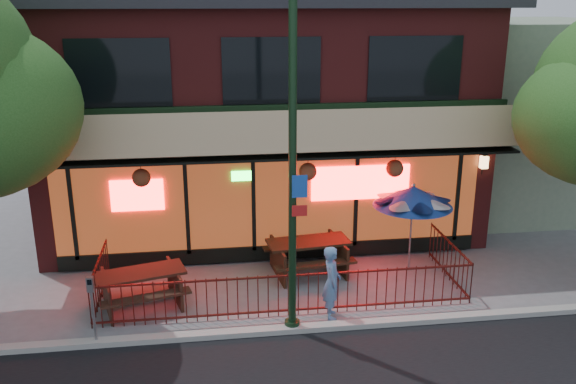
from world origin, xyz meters
The scene contains 11 objects.
ground centered at (0.00, 0.00, 0.00)m, with size 80.00×80.00×0.00m, color gray.
curb centered at (0.00, -0.50, 0.06)m, with size 80.00×0.25×0.12m, color #999993.
restaurant_building centered at (0.00, 7.11, 4.13)m, with size 12.96×9.49×8.05m.
neighbor_building centered at (9.00, 7.70, 3.00)m, with size 6.00×7.00×6.00m, color gray.
patio_fence centered at (0.00, 0.50, 0.63)m, with size 8.44×2.62×1.00m.
street_light centered at (0.00, -0.40, 3.15)m, with size 0.43×0.32×7.00m.
picnic_table_left centered at (-3.23, 1.10, 0.55)m, with size 2.28×1.95×0.84m.
picnic_table_right centered at (0.80, 2.30, 0.57)m, with size 2.22×1.81×0.87m.
patio_umbrella centered at (3.44, 2.27, 1.95)m, with size 2.00×2.00×2.28m.
pedestrian centered at (0.92, 0.03, 0.82)m, with size 0.60×0.40×1.65m, color #587FB1.
parking_meter_near centered at (-4.00, -0.48, 1.02)m, with size 0.14×0.12×1.51m.
Camera 1 is at (-1.63, -11.67, 6.67)m, focal length 38.00 mm.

